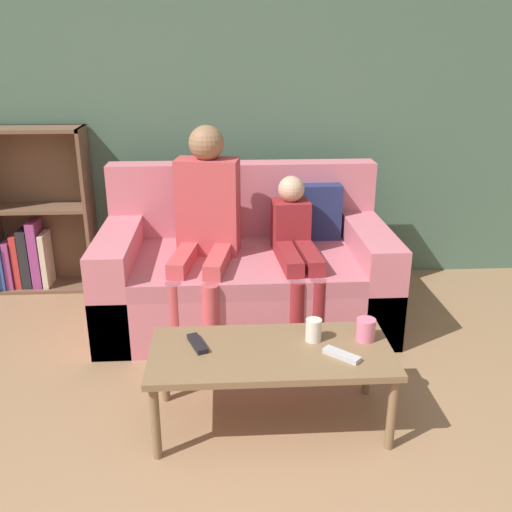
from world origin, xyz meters
TOP-DOWN VIEW (x-y plane):
  - wall_back at (0.00, 2.97)m, footprint 12.00×0.06m
  - couch at (0.11, 2.25)m, footprint 1.75×0.99m
  - bookshelf at (-1.33, 2.82)m, footprint 0.69×0.28m
  - coffee_table at (0.17, 1.11)m, footprint 1.08×0.50m
  - person_adult at (-0.13, 2.15)m, footprint 0.44×0.71m
  - person_child at (0.39, 2.07)m, footprint 0.26×0.68m
  - cup_near at (0.37, 1.19)m, footprint 0.07×0.07m
  - cup_far at (0.60, 1.18)m, footprint 0.09×0.09m
  - tv_remote_0 at (0.47, 1.03)m, footprint 0.16×0.15m
  - tv_remote_1 at (-0.16, 1.17)m, footprint 0.10×0.18m

SIDE VIEW (x-z plane):
  - couch at x=0.11m, z-range -0.16..0.76m
  - coffee_table at x=0.17m, z-range 0.15..0.53m
  - tv_remote_0 at x=0.47m, z-range 0.38..0.40m
  - tv_remote_1 at x=-0.16m, z-range 0.38..0.40m
  - cup_far at x=0.60m, z-range 0.38..0.48m
  - cup_near at x=0.37m, z-range 0.38..0.48m
  - bookshelf at x=-1.33m, z-range -0.11..1.03m
  - person_child at x=0.39m, z-range 0.06..0.97m
  - person_adult at x=-0.13m, z-range 0.09..1.30m
  - wall_back at x=0.00m, z-range 0.00..2.60m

